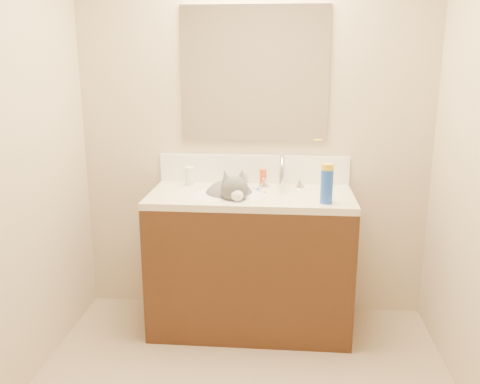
% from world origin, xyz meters
% --- Properties ---
extents(room_shell, '(2.24, 2.54, 2.52)m').
position_xyz_m(room_shell, '(0.00, 0.00, 1.49)').
color(room_shell, tan).
rests_on(room_shell, ground).
extents(vanity_cabinet, '(1.20, 0.55, 0.82)m').
position_xyz_m(vanity_cabinet, '(0.00, 0.97, 0.41)').
color(vanity_cabinet, '#3C2110').
rests_on(vanity_cabinet, ground).
extents(counter_slab, '(1.20, 0.55, 0.04)m').
position_xyz_m(counter_slab, '(0.00, 0.97, 0.84)').
color(counter_slab, beige).
rests_on(counter_slab, vanity_cabinet).
extents(basin, '(0.45, 0.36, 0.14)m').
position_xyz_m(basin, '(-0.12, 0.94, 0.79)').
color(basin, white).
rests_on(basin, vanity_cabinet).
extents(faucet, '(0.28, 0.20, 0.21)m').
position_xyz_m(faucet, '(0.18, 1.11, 0.95)').
color(faucet, silver).
rests_on(faucet, counter_slab).
extents(cat, '(0.42, 0.46, 0.33)m').
position_xyz_m(cat, '(-0.12, 0.97, 0.83)').
color(cat, '#4B484B').
rests_on(cat, basin).
extents(backsplash, '(1.20, 0.02, 0.18)m').
position_xyz_m(backsplash, '(0.00, 1.24, 0.95)').
color(backsplash, white).
rests_on(backsplash, counter_slab).
extents(mirror, '(0.90, 0.02, 0.80)m').
position_xyz_m(mirror, '(0.00, 1.24, 1.54)').
color(mirror, white).
rests_on(mirror, room_shell).
extents(pill_bottle, '(0.07, 0.07, 0.12)m').
position_xyz_m(pill_bottle, '(-0.39, 1.15, 0.92)').
color(pill_bottle, white).
rests_on(pill_bottle, counter_slab).
extents(pill_label, '(0.07, 0.07, 0.04)m').
position_xyz_m(pill_label, '(-0.39, 1.15, 0.91)').
color(pill_label, '#FC582A').
rests_on(pill_label, pill_bottle).
extents(silver_jar, '(0.07, 0.07, 0.07)m').
position_xyz_m(silver_jar, '(-0.06, 1.17, 0.89)').
color(silver_jar, '#B7B7BC').
rests_on(silver_jar, counter_slab).
extents(amber_bottle, '(0.05, 0.05, 0.11)m').
position_xyz_m(amber_bottle, '(0.06, 1.16, 0.91)').
color(amber_bottle, '#CD4818').
rests_on(amber_bottle, counter_slab).
extents(toothbrush, '(0.09, 0.12, 0.01)m').
position_xyz_m(toothbrush, '(0.04, 1.04, 0.86)').
color(toothbrush, white).
rests_on(toothbrush, counter_slab).
extents(toothbrush_head, '(0.03, 0.04, 0.02)m').
position_xyz_m(toothbrush_head, '(0.04, 1.04, 0.87)').
color(toothbrush_head, '#6E89EB').
rests_on(toothbrush_head, counter_slab).
extents(spray_can, '(0.09, 0.09, 0.19)m').
position_xyz_m(spray_can, '(0.43, 0.80, 0.95)').
color(spray_can, blue).
rests_on(spray_can, counter_slab).
extents(spray_cap, '(0.08, 0.08, 0.04)m').
position_xyz_m(spray_cap, '(0.43, 0.80, 1.06)').
color(spray_cap, gold).
rests_on(spray_cap, spray_can).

